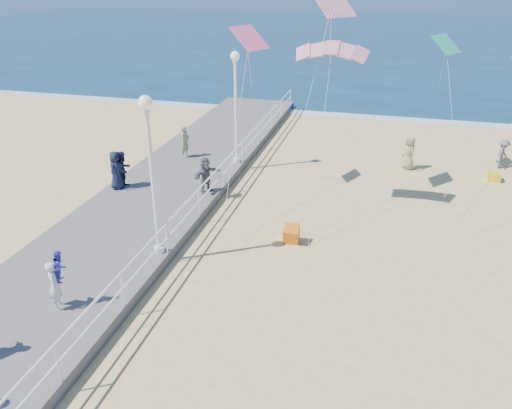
% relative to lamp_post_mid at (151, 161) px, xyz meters
% --- Properties ---
extents(ground, '(160.00, 160.00, 0.00)m').
position_rel_lamp_post_mid_xyz_m(ground, '(5.35, 0.00, -3.66)').
color(ground, '#EBC77B').
rests_on(ground, ground).
extents(ocean, '(160.00, 90.00, 0.05)m').
position_rel_lamp_post_mid_xyz_m(ocean, '(5.35, 65.00, -3.65)').
color(ocean, '#0C2C48').
rests_on(ocean, ground).
extents(surf_line, '(160.00, 1.20, 0.04)m').
position_rel_lamp_post_mid_xyz_m(surf_line, '(5.35, 20.50, -3.63)').
color(surf_line, white).
rests_on(surf_line, ground).
extents(boardwalk, '(5.00, 44.00, 0.40)m').
position_rel_lamp_post_mid_xyz_m(boardwalk, '(-2.15, 0.00, -3.46)').
color(boardwalk, slate).
rests_on(boardwalk, ground).
extents(railing, '(0.05, 42.00, 0.55)m').
position_rel_lamp_post_mid_xyz_m(railing, '(0.30, 0.00, -2.41)').
color(railing, white).
rests_on(railing, boardwalk).
extents(lamp_post_mid, '(0.44, 0.44, 5.32)m').
position_rel_lamp_post_mid_xyz_m(lamp_post_mid, '(0.00, 0.00, 0.00)').
color(lamp_post_mid, white).
rests_on(lamp_post_mid, boardwalk).
extents(lamp_post_far, '(0.44, 0.44, 5.32)m').
position_rel_lamp_post_mid_xyz_m(lamp_post_far, '(0.00, 9.00, 0.00)').
color(lamp_post_far, white).
rests_on(lamp_post_far, boardwalk).
extents(woman_holding_toddler, '(0.54, 0.64, 1.48)m').
position_rel_lamp_post_mid_xyz_m(woman_holding_toddler, '(-1.42, -3.56, -2.52)').
color(woman_holding_toddler, silver).
rests_on(woman_holding_toddler, boardwalk).
extents(toddler_held, '(0.50, 0.55, 0.92)m').
position_rel_lamp_post_mid_xyz_m(toddler_held, '(-1.27, -3.41, -1.95)').
color(toddler_held, '#383ED2').
rests_on(toddler_held, boardwalk).
extents(spectator_4, '(0.55, 0.83, 1.69)m').
position_rel_lamp_post_mid_xyz_m(spectator_4, '(-4.05, 4.52, -2.41)').
color(spectator_4, '#172134').
rests_on(spectator_4, boardwalk).
extents(spectator_5, '(1.08, 1.46, 1.53)m').
position_rel_lamp_post_mid_xyz_m(spectator_5, '(-0.21, 5.20, -2.50)').
color(spectator_5, '#535358').
rests_on(spectator_5, boardwalk).
extents(spectator_6, '(0.46, 0.64, 1.63)m').
position_rel_lamp_post_mid_xyz_m(spectator_6, '(-2.73, 9.04, -2.45)').
color(spectator_6, '#949466').
rests_on(spectator_6, boardwalk).
extents(spectator_7, '(0.81, 0.92, 1.61)m').
position_rel_lamp_post_mid_xyz_m(spectator_7, '(-3.85, 4.79, -2.46)').
color(spectator_7, '#1A1937').
rests_on(spectator_7, boardwalk).
extents(beach_walker_a, '(0.92, 1.10, 1.48)m').
position_rel_lamp_post_mid_xyz_m(beach_walker_a, '(12.73, 12.58, -2.92)').
color(beach_walker_a, '#5D5E62').
rests_on(beach_walker_a, ground).
extents(beach_walker_c, '(0.86, 0.97, 1.66)m').
position_rel_lamp_post_mid_xyz_m(beach_walker_c, '(8.23, 11.29, -2.83)').
color(beach_walker_c, gray).
rests_on(beach_walker_c, ground).
extents(box_kite, '(0.59, 0.74, 0.74)m').
position_rel_lamp_post_mid_xyz_m(box_kite, '(4.06, 2.45, -3.36)').
color(box_kite, red).
rests_on(box_kite, ground).
extents(beach_chair_left, '(0.55, 0.55, 0.40)m').
position_rel_lamp_post_mid_xyz_m(beach_chair_left, '(12.15, 10.73, -3.46)').
color(beach_chair_left, yellow).
rests_on(beach_chair_left, ground).
extents(kite_parafoil, '(2.70, 0.94, 0.65)m').
position_rel_lamp_post_mid_xyz_m(kite_parafoil, '(4.75, 5.50, 2.84)').
color(kite_parafoil, red).
extents(kite_diamond_pink, '(1.53, 1.67, 0.87)m').
position_rel_lamp_post_mid_xyz_m(kite_diamond_pink, '(1.26, 6.98, 2.90)').
color(kite_diamond_pink, '#FF5D95').
extents(kite_diamond_green, '(1.41, 1.46, 0.73)m').
position_rel_lamp_post_mid_xyz_m(kite_diamond_green, '(9.15, 11.15, 2.40)').
color(kite_diamond_green, '#25AE78').
extents(kite_diamond_redwhite, '(1.84, 1.88, 1.00)m').
position_rel_lamp_post_mid_xyz_m(kite_diamond_redwhite, '(4.51, 7.03, 4.27)').
color(kite_diamond_redwhite, '#E41A40').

